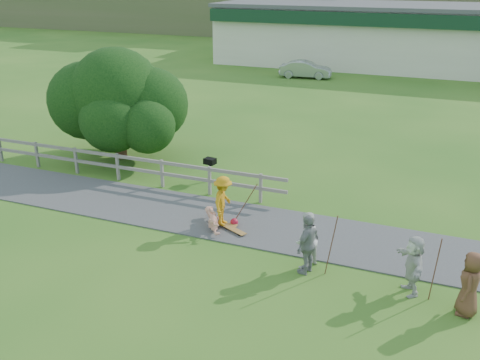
{
  "coord_description": "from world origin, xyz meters",
  "views": [
    {
      "loc": [
        7.83,
        -13.29,
        7.84
      ],
      "look_at": [
        1.73,
        2.0,
        1.31
      ],
      "focal_mm": 40.0,
      "sensor_mm": 36.0,
      "label": 1
    }
  ],
  "objects_px": {
    "spectator_b": "(308,244)",
    "bbq": "(210,170)",
    "tree": "(118,112)",
    "car_silver": "(305,69)",
    "spectator_c": "(470,284)",
    "spectator_d": "(413,265)",
    "skater_rider": "(223,204)",
    "spectator_a": "(306,240)",
    "skater_fallen": "(213,219)"
  },
  "relations": [
    {
      "from": "spectator_b",
      "to": "bbq",
      "type": "distance_m",
      "value": 7.5
    },
    {
      "from": "tree",
      "to": "bbq",
      "type": "bearing_deg",
      "value": -12.88
    },
    {
      "from": "spectator_b",
      "to": "car_silver",
      "type": "distance_m",
      "value": 28.5
    },
    {
      "from": "spectator_c",
      "to": "spectator_d",
      "type": "xyz_separation_m",
      "value": [
        -1.34,
        0.45,
        -0.02
      ]
    },
    {
      "from": "spectator_d",
      "to": "bbq",
      "type": "height_order",
      "value": "spectator_d"
    },
    {
      "from": "spectator_c",
      "to": "tree",
      "type": "distance_m",
      "value": 15.88
    },
    {
      "from": "skater_rider",
      "to": "spectator_b",
      "type": "height_order",
      "value": "spectator_b"
    },
    {
      "from": "spectator_d",
      "to": "spectator_b",
      "type": "bearing_deg",
      "value": -111.68
    },
    {
      "from": "spectator_a",
      "to": "tree",
      "type": "xyz_separation_m",
      "value": [
        -10.08,
        6.05,
        1.27
      ]
    },
    {
      "from": "skater_fallen",
      "to": "spectator_b",
      "type": "xyz_separation_m",
      "value": [
        3.55,
        -1.56,
        0.57
      ]
    },
    {
      "from": "spectator_a",
      "to": "spectator_c",
      "type": "xyz_separation_m",
      "value": [
        4.22,
        -0.72,
        0.01
      ]
    },
    {
      "from": "spectator_b",
      "to": "tree",
      "type": "xyz_separation_m",
      "value": [
        -10.21,
        6.35,
        1.23
      ]
    },
    {
      "from": "skater_fallen",
      "to": "spectator_a",
      "type": "xyz_separation_m",
      "value": [
        3.42,
        -1.25,
        0.53
      ]
    },
    {
      "from": "car_silver",
      "to": "spectator_b",
      "type": "bearing_deg",
      "value": -171.35
    },
    {
      "from": "skater_rider",
      "to": "skater_fallen",
      "type": "height_order",
      "value": "skater_rider"
    },
    {
      "from": "spectator_b",
      "to": "spectator_d",
      "type": "relative_size",
      "value": 1.07
    },
    {
      "from": "spectator_b",
      "to": "car_silver",
      "type": "xyz_separation_m",
      "value": [
        -7.56,
        27.47,
        -0.22
      ]
    },
    {
      "from": "skater_rider",
      "to": "bbq",
      "type": "xyz_separation_m",
      "value": [
        -2.1,
        3.54,
        -0.36
      ]
    },
    {
      "from": "spectator_d",
      "to": "car_silver",
      "type": "distance_m",
      "value": 29.32
    },
    {
      "from": "spectator_c",
      "to": "spectator_a",
      "type": "bearing_deg",
      "value": -93.55
    },
    {
      "from": "skater_fallen",
      "to": "spectator_b",
      "type": "height_order",
      "value": "spectator_b"
    },
    {
      "from": "skater_rider",
      "to": "tree",
      "type": "distance_m",
      "value": 8.47
    },
    {
      "from": "skater_rider",
      "to": "tree",
      "type": "height_order",
      "value": "tree"
    },
    {
      "from": "spectator_c",
      "to": "bbq",
      "type": "bearing_deg",
      "value": -114.79
    },
    {
      "from": "skater_fallen",
      "to": "tree",
      "type": "height_order",
      "value": "tree"
    },
    {
      "from": "car_silver",
      "to": "bbq",
      "type": "bearing_deg",
      "value": 178.95
    },
    {
      "from": "spectator_d",
      "to": "car_silver",
      "type": "xyz_separation_m",
      "value": [
        -10.31,
        27.44,
        -0.16
      ]
    },
    {
      "from": "spectator_c",
      "to": "car_silver",
      "type": "bearing_deg",
      "value": -151.18
    },
    {
      "from": "skater_fallen",
      "to": "spectator_d",
      "type": "relative_size",
      "value": 0.99
    },
    {
      "from": "skater_fallen",
      "to": "spectator_d",
      "type": "distance_m",
      "value": 6.51
    },
    {
      "from": "skater_fallen",
      "to": "spectator_a",
      "type": "relative_size",
      "value": 0.98
    },
    {
      "from": "tree",
      "to": "skater_fallen",
      "type": "bearing_deg",
      "value": -35.77
    },
    {
      "from": "skater_fallen",
      "to": "spectator_c",
      "type": "relative_size",
      "value": 0.97
    },
    {
      "from": "tree",
      "to": "bbq",
      "type": "xyz_separation_m",
      "value": [
        4.86,
        -1.11,
        -1.62
      ]
    },
    {
      "from": "spectator_a",
      "to": "spectator_b",
      "type": "xyz_separation_m",
      "value": [
        0.13,
        -0.3,
        0.04
      ]
    },
    {
      "from": "skater_fallen",
      "to": "spectator_d",
      "type": "xyz_separation_m",
      "value": [
        6.3,
        -1.53,
        0.52
      ]
    },
    {
      "from": "car_silver",
      "to": "spectator_d",
      "type": "bearing_deg",
      "value": -166.14
    },
    {
      "from": "spectator_b",
      "to": "spectator_c",
      "type": "distance_m",
      "value": 4.12
    },
    {
      "from": "spectator_b",
      "to": "tree",
      "type": "height_order",
      "value": "tree"
    },
    {
      "from": "skater_rider",
      "to": "spectator_d",
      "type": "relative_size",
      "value": 1.02
    },
    {
      "from": "skater_rider",
      "to": "spectator_a",
      "type": "height_order",
      "value": "skater_rider"
    },
    {
      "from": "skater_fallen",
      "to": "spectator_c",
      "type": "xyz_separation_m",
      "value": [
        7.65,
        -1.97,
        0.54
      ]
    },
    {
      "from": "skater_rider",
      "to": "skater_fallen",
      "type": "distance_m",
      "value": 0.63
    },
    {
      "from": "skater_fallen",
      "to": "car_silver",
      "type": "distance_m",
      "value": 26.23
    },
    {
      "from": "bbq",
      "to": "skater_rider",
      "type": "bearing_deg",
      "value": -50.68
    },
    {
      "from": "tree",
      "to": "bbq",
      "type": "distance_m",
      "value": 5.24
    },
    {
      "from": "skater_rider",
      "to": "tree",
      "type": "bearing_deg",
      "value": 51.26
    },
    {
      "from": "skater_rider",
      "to": "spectator_b",
      "type": "distance_m",
      "value": 3.66
    },
    {
      "from": "spectator_d",
      "to": "bbq",
      "type": "xyz_separation_m",
      "value": [
        -8.1,
        5.21,
        -0.34
      ]
    },
    {
      "from": "skater_rider",
      "to": "spectator_c",
      "type": "relative_size",
      "value": 0.99
    }
  ]
}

